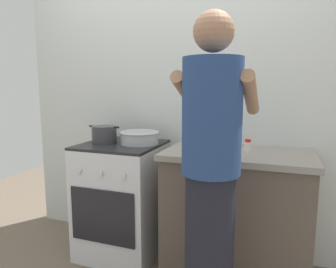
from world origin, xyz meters
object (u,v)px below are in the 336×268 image
at_px(mixing_bowl, 139,137).
at_px(spice_bottle, 248,146).
at_px(pot, 104,134).
at_px(utensil_crock, 213,132).
at_px(person, 211,180).
at_px(stove_range, 122,199).

bearing_deg(mixing_bowl, spice_bottle, -1.72).
height_order(pot, utensil_crock, utensil_crock).
bearing_deg(spice_bottle, person, -101.62).
bearing_deg(spice_bottle, pot, -178.49).
relative_size(stove_range, mixing_bowl, 2.92).
height_order(pot, spice_bottle, pot).
relative_size(mixing_bowl, spice_bottle, 3.55).
xyz_separation_m(mixing_bowl, person, (0.70, -0.63, -0.09)).
relative_size(pot, spice_bottle, 3.01).
height_order(spice_bottle, person, person).
relative_size(pot, mixing_bowl, 0.85).
xyz_separation_m(utensil_crock, spice_bottle, (0.28, -0.17, -0.06)).
distance_m(stove_range, spice_bottle, 1.08).
relative_size(stove_range, person, 0.53).
bearing_deg(spice_bottle, mixing_bowl, 178.28).
bearing_deg(person, mixing_bowl, 138.11).
bearing_deg(stove_range, person, -35.02).
height_order(stove_range, spice_bottle, spice_bottle).
bearing_deg(mixing_bowl, person, -41.89).
bearing_deg(utensil_crock, pot, -166.20).
bearing_deg(pot, utensil_crock, 13.80).
relative_size(stove_range, spice_bottle, 10.40).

